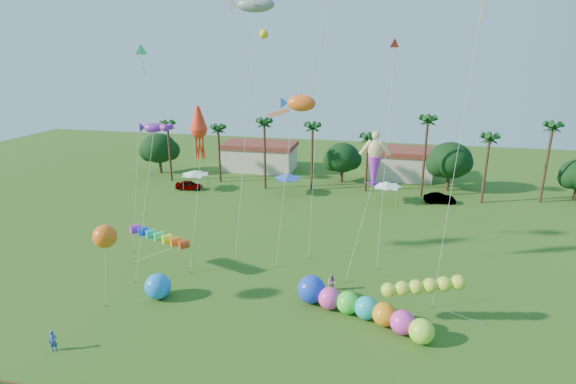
% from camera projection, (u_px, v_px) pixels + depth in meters
% --- Properties ---
extents(ground, '(160.00, 160.00, 0.00)m').
position_uv_depth(ground, '(256.00, 363.00, 30.19)').
color(ground, '#285116').
rests_on(ground, ground).
extents(tree_line, '(69.46, 8.91, 11.00)m').
position_uv_depth(tree_line, '(358.00, 158.00, 69.14)').
color(tree_line, '#3A2819').
rests_on(tree_line, ground).
extents(buildings_row, '(35.00, 7.00, 4.00)m').
position_uv_depth(buildings_row, '(321.00, 162.00, 76.79)').
color(buildings_row, beige).
rests_on(buildings_row, ground).
extents(tent_row, '(31.00, 4.00, 0.60)m').
position_uv_depth(tent_row, '(287.00, 177.00, 64.44)').
color(tent_row, white).
rests_on(tent_row, ground).
extents(car_a, '(4.16, 2.02, 1.37)m').
position_uv_depth(car_a, '(189.00, 185.00, 67.85)').
color(car_a, '#4C4C54').
rests_on(car_a, ground).
extents(car_b, '(4.30, 1.99, 1.36)m').
position_uv_depth(car_b, '(440.00, 198.00, 61.75)').
color(car_b, '#4C4C54').
rests_on(car_b, ground).
extents(spectator_a, '(0.67, 0.55, 1.58)m').
position_uv_depth(spectator_a, '(53.00, 341.00, 31.18)').
color(spectator_a, '#304CA8').
rests_on(spectator_a, ground).
extents(spectator_b, '(0.96, 0.87, 1.59)m').
position_uv_depth(spectator_b, '(331.00, 283.00, 39.03)').
color(spectator_b, '#AC9990').
rests_on(spectator_b, ground).
extents(caterpillar_inflatable, '(11.08, 6.13, 2.35)m').
position_uv_depth(caterpillar_inflatable, '(357.00, 306.00, 35.11)').
color(caterpillar_inflatable, '#F03FA5').
rests_on(caterpillar_inflatable, ground).
extents(blue_ball, '(2.21, 2.21, 2.21)m').
position_uv_depth(blue_ball, '(158.00, 286.00, 37.83)').
color(blue_ball, '#1A81F1').
rests_on(blue_ball, ground).
extents(rainbow_tube, '(7.97, 4.30, 3.77)m').
position_uv_depth(rainbow_tube, '(168.00, 243.00, 40.94)').
color(rainbow_tube, red).
rests_on(rainbow_tube, ground).
extents(green_worm, '(10.48, 3.39, 3.49)m').
position_uv_depth(green_worm, '(388.00, 290.00, 33.88)').
color(green_worm, '#B5DC31').
rests_on(green_worm, ground).
extents(orange_ball_kite, '(2.18, 2.18, 7.15)m').
position_uv_depth(orange_ball_kite, '(105.00, 236.00, 35.01)').
color(orange_ball_kite, orange).
rests_on(orange_ball_kite, ground).
extents(merman_kite, '(3.17, 5.07, 12.76)m').
position_uv_depth(merman_kite, '(374.00, 164.00, 40.94)').
color(merman_kite, '#E1C280').
rests_on(merman_kite, ground).
extents(fish_kite, '(4.21, 4.95, 16.20)m').
position_uv_depth(fish_kite, '(301.00, 103.00, 42.39)').
color(fish_kite, '#FC5E1C').
rests_on(fish_kite, ground).
extents(shark_kite, '(5.25, 7.61, 25.24)m').
position_uv_depth(shark_kite, '(256.00, 5.00, 43.29)').
color(shark_kite, gray).
rests_on(shark_kite, ground).
extents(squid_kite, '(2.04, 4.24, 15.39)m').
position_uv_depth(squid_kite, '(199.00, 131.00, 41.45)').
color(squid_kite, '#FF2F14').
rests_on(squid_kite, ground).
extents(lobster_kite, '(3.50, 5.96, 14.00)m').
position_uv_depth(lobster_kite, '(153.00, 128.00, 40.73)').
color(lobster_kite, purple).
rests_on(lobster_kite, ground).
extents(delta_kite_red, '(1.07, 4.26, 21.20)m').
position_uv_depth(delta_kite_red, '(394.00, 50.00, 40.53)').
color(delta_kite_red, red).
rests_on(delta_kite_red, ground).
extents(delta_kite_green, '(1.95, 3.67, 20.73)m').
position_uv_depth(delta_kite_green, '(141.00, 54.00, 43.48)').
color(delta_kite_green, '#34E081').
rests_on(delta_kite_green, ground).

